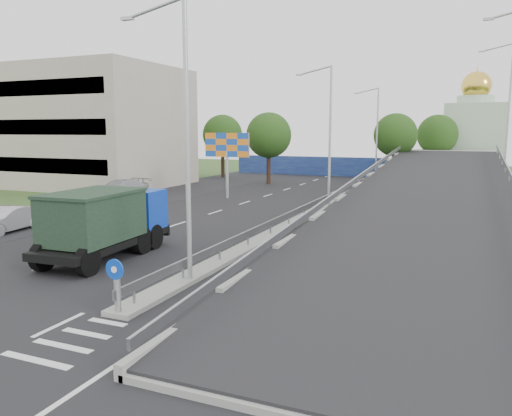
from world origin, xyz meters
The scene contains 22 objects.
ground centered at (0.00, 0.00, 0.00)m, with size 160.00×160.00×0.00m, color #2D4C1E.
road_surface centered at (-3.00, 20.00, 0.00)m, with size 26.00×90.00×0.04m, color black.
parking_strip centered at (-16.00, 20.00, 0.00)m, with size 8.00×90.00×0.05m, color black.
median centered at (0.00, 24.00, 0.10)m, with size 1.00×44.00×0.20m, color gray.
overpass_ramp centered at (7.50, 24.00, 1.75)m, with size 10.00×50.00×3.50m.
median_guardrail centered at (0.00, 24.00, 0.75)m, with size 0.09×44.00×0.71m.
sign_bollard centered at (0.00, 2.17, 1.03)m, with size 0.64×0.23×1.67m.
lamp_post_near centered at (0.11, 6.00, 5.81)m, with size 2.74×0.18×10.08m.
lamp_post_mid centered at (0.11, 26.00, 5.81)m, with size 2.74×0.18×10.08m.
lamp_post_far centered at (0.11, 46.00, 5.81)m, with size 2.74×0.18×10.08m.
beige_building centered at (-30.00, 32.00, 6.00)m, with size 24.00×14.00×12.00m, color #A79A8C.
blue_wall centered at (-4.00, 52.00, 1.20)m, with size 30.00×0.50×2.40m, color navy.
church centered at (10.00, 60.00, 5.31)m, with size 7.00×7.00×13.80m.
billboard centered at (-9.00, 28.00, 4.19)m, with size 4.00×0.24×5.50m.
tree_left_mid centered at (-10.00, 40.00, 5.18)m, with size 4.80×4.80×7.60m.
tree_median_far centered at (2.00, 48.00, 5.18)m, with size 4.80×4.80×7.60m.
tree_left_far centered at (-18.00, 45.00, 5.18)m, with size 4.80×4.80×7.60m.
tree_ramp_far centered at (6.00, 55.00, 5.18)m, with size 4.80×4.80×7.60m.
dump_truck centered at (-5.16, 7.98, 1.72)m, with size 3.01×7.18×3.11m.
parked_car_b centered at (-14.19, 10.40, 0.71)m, with size 1.51×4.32×1.42m, color #A6A6AB.
parked_car_c centered at (-14.45, 18.86, 0.72)m, with size 2.38×5.16×1.44m, color #2A2A2E.
parked_car_d centered at (-16.42, 23.19, 0.85)m, with size 2.38×5.85×1.70m, color #A3A7AC.
Camera 1 is at (9.60, -9.59, 5.68)m, focal length 35.00 mm.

